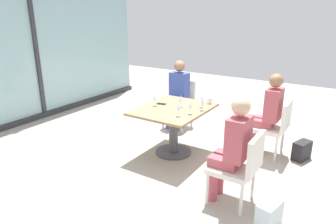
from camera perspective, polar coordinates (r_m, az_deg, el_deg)
name	(u,v)px	position (r m, az deg, el deg)	size (l,w,h in m)	color
ground_plane	(173,152)	(4.77, 1.02, -7.63)	(12.00, 12.00, 0.00)	#A89E8E
window_wall_backdrop	(36,59)	(6.61, -23.59, 9.20)	(5.63, 0.10, 2.70)	#8FB7BC
dining_table_main	(174,120)	(4.56, 1.06, -1.46)	(1.18, 0.95, 0.73)	#997551
chair_front_right	(275,125)	(4.76, 19.48, -2.30)	(0.46, 0.50, 0.87)	silver
chair_front_left	(241,165)	(3.46, 13.57, -9.65)	(0.46, 0.50, 0.87)	silver
chair_far_right	(180,101)	(5.73, 2.35, 2.17)	(0.50, 0.46, 0.87)	silver
person_front_right	(269,111)	(4.72, 18.46, 0.25)	(0.34, 0.39, 1.26)	#B24C56
person_front_left	(232,146)	(3.40, 12.08, -6.22)	(0.34, 0.39, 1.26)	#B24C56
person_far_right	(178,91)	(5.58, 1.81, 3.92)	(0.39, 0.34, 1.26)	#384C9E
wine_glass_0	(179,107)	(4.11, 2.00, 0.95)	(0.07, 0.07, 0.18)	silver
wine_glass_1	(181,98)	(4.52, 2.40, 2.57)	(0.07, 0.07, 0.18)	silver
wine_glass_2	(202,99)	(4.52, 6.41, 2.48)	(0.07, 0.07, 0.18)	silver
wine_glass_3	(190,105)	(4.21, 4.25, 1.33)	(0.07, 0.07, 0.18)	silver
wine_glass_4	(155,97)	(4.58, -2.45, 2.77)	(0.07, 0.07, 0.18)	silver
wine_glass_5	(202,102)	(4.38, 6.53, 1.94)	(0.07, 0.07, 0.18)	silver
coffee_cup	(209,101)	(4.75, 7.84, 2.11)	(0.08, 0.08, 0.09)	white
cell_phone_on_table	(161,104)	(4.69, -1.26, 1.55)	(0.07, 0.14, 0.01)	black
handbag_0	(302,150)	(4.93, 23.94, -6.65)	(0.30, 0.16, 0.28)	#232328
handbag_1	(269,215)	(3.39, 18.54, -17.91)	(0.30, 0.16, 0.28)	silver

